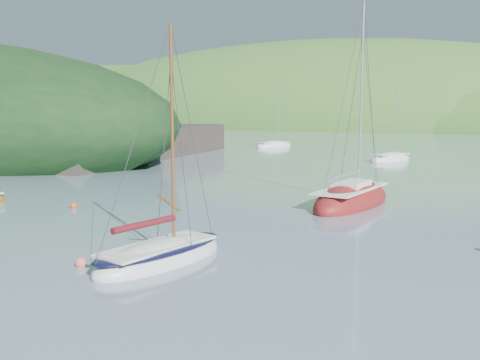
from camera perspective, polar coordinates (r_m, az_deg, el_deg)
The scene contains 7 objects.
ground at distance 19.22m, azimuth -12.88°, elevation -9.48°, with size 700.00×700.00×0.00m, color slate.
shoreline_hills at distance 187.36m, azimuth 22.60°, elevation 5.24°, with size 690.00×135.00×56.00m.
daysailer_white at distance 20.00m, azimuth -8.50°, elevation -8.05°, with size 3.03×6.26×9.24m.
sloop_red at distance 32.03m, azimuth 11.84°, elevation -2.21°, with size 3.55×8.81×12.76m.
distant_sloop_a at distance 60.35m, azimuth 15.74°, elevation 2.11°, with size 4.39×6.78×9.14m.
distant_sloop_c at distance 79.67m, azimuth 3.66°, elevation 3.62°, with size 4.65×6.69×9.05m.
mooring_buoys at distance 22.51m, azimuth -6.14°, elevation -6.50°, with size 21.74×9.70×0.42m.
Camera 1 is at (12.44, -13.55, 5.55)m, focal length 40.00 mm.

